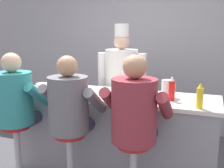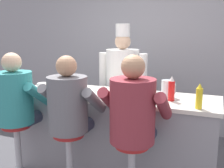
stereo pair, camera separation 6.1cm
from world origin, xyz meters
The scene contains 13 objects.
wall_back centered at (0.00, 2.01, 1.35)m, with size 10.00×0.06×2.70m.
diner_counter centered at (0.00, 0.35, 0.48)m, with size 2.30×0.70×0.96m.
ketchup_bottle_red centered at (0.66, 0.29, 1.07)m, with size 0.07×0.07×0.25m.
mustard_bottle_yellow centered at (0.94, 0.10, 1.07)m, with size 0.06×0.06×0.24m.
hot_sauce_bottle_orange centered at (0.24, 0.23, 1.03)m, with size 0.04×0.04×0.16m.
water_pitcher_clear centered at (0.59, 0.42, 1.05)m, with size 0.15×0.13×0.19m.
breakfast_plate centered at (-0.66, 0.30, 0.97)m, with size 0.24×0.24×0.05m.
cereal_bowl centered at (-0.99, 0.38, 0.98)m, with size 0.15×0.15×0.05m.
coffee_mug_tan centered at (0.24, 0.09, 1.00)m, with size 0.12×0.08×0.10m.
diner_seated_teal centered at (-0.90, -0.19, 0.92)m, with size 0.59×0.59×1.44m.
diner_seated_grey centered at (-0.24, -0.19, 0.91)m, with size 0.59×0.58×1.43m.
diner_seated_maroon centered at (0.41, -0.19, 0.92)m, with size 0.61×0.60×1.46m.
cook_in_whites_near centered at (-0.12, 0.98, 0.96)m, with size 0.68×0.44×1.75m.
Camera 1 is at (1.02, -2.35, 1.63)m, focal length 42.00 mm.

